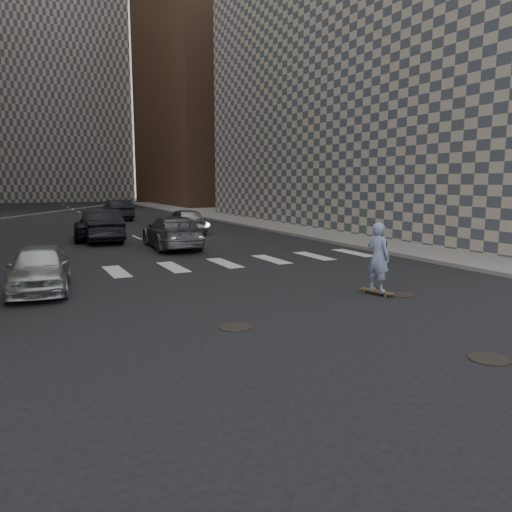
% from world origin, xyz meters
% --- Properties ---
extents(ground, '(160.00, 160.00, 0.00)m').
position_xyz_m(ground, '(0.00, 0.00, 0.00)').
color(ground, black).
rests_on(ground, ground).
extents(sidewalk_right, '(13.00, 80.00, 0.15)m').
position_xyz_m(sidewalk_right, '(14.50, 20.00, 0.07)').
color(sidewalk_right, gray).
rests_on(sidewalk_right, ground).
extents(building_right, '(15.00, 33.00, 22.00)m').
position_xyz_m(building_right, '(18.49, 18.49, 10.98)').
color(building_right, '#ADA08E').
rests_on(building_right, ground).
extents(tower_right, '(18.00, 24.00, 36.00)m').
position_xyz_m(tower_right, '(20.00, 55.00, 18.00)').
color(tower_right, brown).
rests_on(tower_right, ground).
extents(tower_center, '(22.00, 20.00, 48.00)m').
position_xyz_m(tower_center, '(0.00, 78.00, 24.00)').
color(tower_center, '#ADA08E').
rests_on(tower_center, ground).
extents(manhole_a, '(0.70, 0.70, 0.02)m').
position_xyz_m(manhole_a, '(1.20, -2.50, 0.01)').
color(manhole_a, black).
rests_on(manhole_a, ground).
extents(manhole_b, '(0.70, 0.70, 0.02)m').
position_xyz_m(manhole_b, '(-2.00, 1.20, 0.01)').
color(manhole_b, black).
rests_on(manhole_b, ground).
extents(manhole_c, '(0.70, 0.70, 0.02)m').
position_xyz_m(manhole_c, '(3.30, 2.00, 0.01)').
color(manhole_c, black).
rests_on(manhole_c, ground).
extents(skateboarder, '(0.61, 1.02, 1.98)m').
position_xyz_m(skateboarder, '(2.74, 2.34, 1.04)').
color(skateboarder, brown).
rests_on(skateboarder, ground).
extents(silver_sedan, '(2.04, 4.05, 1.32)m').
position_xyz_m(silver_sedan, '(-5.50, 6.87, 0.66)').
color(silver_sedan, '#B9BCC0').
rests_on(silver_sedan, ground).
extents(traffic_car_a, '(1.92, 4.98, 1.62)m').
position_xyz_m(traffic_car_a, '(-2.00, 18.07, 0.81)').
color(traffic_car_a, black).
rests_on(traffic_car_a, ground).
extents(traffic_car_b, '(2.40, 5.20, 1.47)m').
position_xyz_m(traffic_car_b, '(0.50, 14.00, 0.74)').
color(traffic_car_b, '#55565C').
rests_on(traffic_car_b, ground).
extents(traffic_car_c, '(2.65, 4.81, 1.28)m').
position_xyz_m(traffic_car_c, '(-2.14, 19.14, 0.64)').
color(traffic_car_c, black).
rests_on(traffic_car_c, ground).
extents(traffic_car_d, '(1.83, 4.37, 1.48)m').
position_xyz_m(traffic_car_d, '(3.10, 20.00, 0.74)').
color(traffic_car_d, '#9FA0A6').
rests_on(traffic_car_d, ground).
extents(traffic_car_e, '(1.84, 4.90, 1.60)m').
position_xyz_m(traffic_car_e, '(1.54, 31.94, 0.80)').
color(traffic_car_e, black).
rests_on(traffic_car_e, ground).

